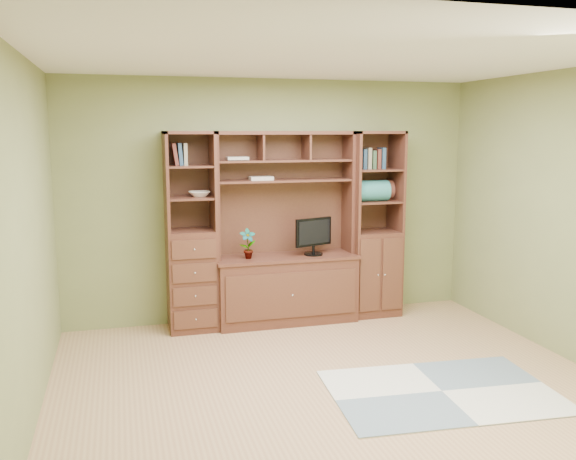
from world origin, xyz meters
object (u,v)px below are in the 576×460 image
object	(u,v)px
center_hutch	(286,229)
left_tower	(191,232)
right_tower	(374,224)
monitor	(314,230)

from	to	relation	value
center_hutch	left_tower	world-z (taller)	same
center_hutch	right_tower	xyz separation A→B (m)	(1.02, 0.04, 0.00)
left_tower	monitor	world-z (taller)	left_tower
center_hutch	right_tower	size ratio (longest dim) A/B	1.00
right_tower	monitor	world-z (taller)	right_tower
left_tower	right_tower	size ratio (longest dim) A/B	1.00
right_tower	monitor	size ratio (longest dim) A/B	3.70
left_tower	monitor	xyz separation A→B (m)	(1.30, -0.07, -0.02)
left_tower	center_hutch	bearing A→B (deg)	-2.29
left_tower	right_tower	distance (m)	2.02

